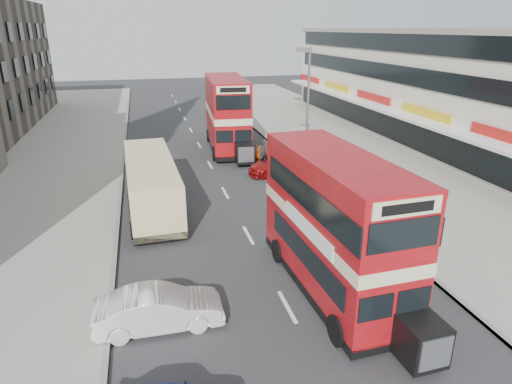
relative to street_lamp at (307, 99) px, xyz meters
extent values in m
plane|color=#28282B|center=(-6.52, -18.00, -4.78)|extent=(160.00, 160.00, 0.00)
cube|color=#28282B|center=(-6.52, 2.00, -4.78)|extent=(12.00, 90.00, 0.01)
cube|color=gray|center=(5.48, 2.00, -4.71)|extent=(12.00, 90.00, 0.15)
cube|color=gray|center=(-18.52, 2.00, -4.71)|extent=(12.00, 90.00, 0.15)
cube|color=gray|center=(-12.62, 2.00, -4.71)|extent=(0.20, 90.00, 0.16)
cube|color=gray|center=(-0.42, 2.00, -4.71)|extent=(0.20, 90.00, 0.16)
cube|color=silver|center=(13.48, 4.00, -0.28)|extent=(8.00, 46.00, 9.00)
cube|color=black|center=(9.43, 4.00, -3.18)|extent=(0.10, 44.00, 2.40)
cube|color=gray|center=(13.48, 4.00, 4.32)|extent=(8.20, 46.20, 0.40)
cube|color=white|center=(8.58, 4.00, -1.78)|extent=(1.80, 44.00, 0.20)
cylinder|color=slate|center=(0.08, 0.00, -0.78)|extent=(0.16, 0.16, 8.00)
cube|color=slate|center=(-0.32, 0.00, 3.22)|extent=(1.00, 0.20, 0.25)
cube|color=black|center=(-4.56, -15.21, -4.44)|extent=(2.88, 8.09, 0.35)
cube|color=maroon|center=(-4.56, -15.21, -3.24)|extent=(2.86, 8.09, 2.20)
cube|color=beige|center=(-4.56, -15.21, -1.99)|extent=(2.90, 8.13, 0.45)
cube|color=maroon|center=(-4.56, -15.21, -0.79)|extent=(2.86, 8.09, 2.10)
cube|color=maroon|center=(-4.56, -15.21, 0.33)|extent=(2.88, 8.11, 0.25)
cube|color=black|center=(-3.72, -19.77, -3.89)|extent=(1.25, 1.25, 1.30)
cube|color=black|center=(-4.42, 6.13, -4.40)|extent=(3.39, 8.88, 0.38)
cube|color=maroon|center=(-4.42, 6.13, -3.10)|extent=(3.37, 8.87, 2.39)
cube|color=beige|center=(-4.42, 6.13, -1.74)|extent=(3.41, 8.92, 0.49)
cube|color=maroon|center=(-4.42, 6.13, -0.44)|extent=(3.37, 8.87, 2.28)
cube|color=maroon|center=(-4.42, 6.13, 0.79)|extent=(3.39, 8.90, 0.27)
cube|color=black|center=(-4.13, 1.09, -3.81)|extent=(1.40, 1.40, 1.41)
cube|color=black|center=(-10.80, -5.28, -4.40)|extent=(2.83, 9.77, 0.39)
cube|color=#D5C38A|center=(-10.80, -5.28, -3.28)|extent=(2.81, 9.77, 2.52)
imported|color=silver|center=(-10.96, -16.00, -4.10)|extent=(4.19, 1.49, 1.38)
imported|color=maroon|center=(-2.09, -1.46, -4.10)|extent=(4.74, 2.02, 1.36)
imported|color=orange|center=(-1.05, 2.28, -4.11)|extent=(5.09, 2.79, 1.35)
imported|color=gray|center=(0.97, -4.83, -3.83)|extent=(0.69, 0.56, 1.62)
imported|color=gray|center=(-2.94, 0.44, -4.33)|extent=(0.65, 1.76, 0.91)
imported|color=black|center=(-2.94, 0.44, -3.67)|extent=(0.57, 0.38, 1.54)
camera|label=1|loc=(-10.92, -28.70, 4.56)|focal=31.16mm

